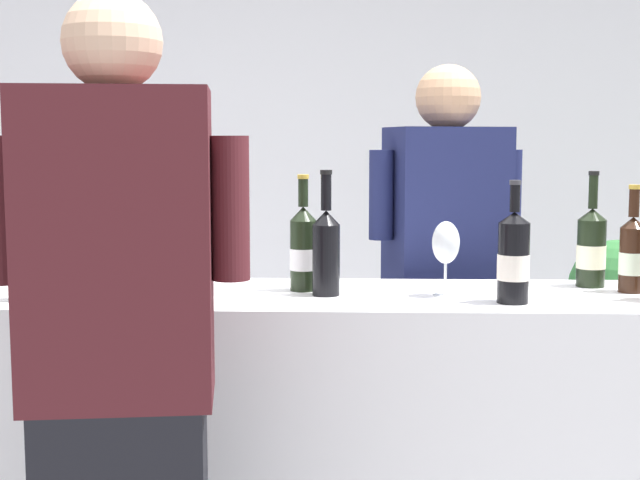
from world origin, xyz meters
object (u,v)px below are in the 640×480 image
(wine_bottle_0, at_px, (303,248))
(wine_bottle_1, at_px, (29,257))
(wine_bottle_5, at_px, (513,258))
(ice_bucket, at_px, (175,254))
(wine_glass, at_px, (446,245))
(wine_bottle_2, at_px, (591,248))
(person_guest, at_px, (122,414))
(wine_bottle_8, at_px, (632,254))
(wine_bottle_3, at_px, (326,249))
(potted_shrub, at_px, (632,324))
(person_server, at_px, (445,315))

(wine_bottle_0, bearing_deg, wine_bottle_1, -165.87)
(wine_bottle_5, height_order, ice_bucket, wine_bottle_5)
(ice_bucket, bearing_deg, wine_bottle_0, 16.21)
(wine_bottle_0, distance_m, wine_glass, 0.40)
(wine_bottle_2, bearing_deg, person_guest, -146.66)
(ice_bucket, bearing_deg, wine_bottle_8, 4.67)
(wine_bottle_1, distance_m, wine_bottle_3, 0.79)
(wine_bottle_0, bearing_deg, ice_bucket, -163.79)
(wine_bottle_8, xyz_separation_m, wine_glass, (-0.53, -0.08, 0.03))
(wine_bottle_2, bearing_deg, ice_bucket, -170.46)
(wine_bottle_5, distance_m, ice_bucket, 0.91)
(wine_bottle_0, bearing_deg, wine_bottle_2, 6.68)
(wine_bottle_0, distance_m, wine_bottle_1, 0.74)
(wine_glass, bearing_deg, wine_bottle_8, 8.86)
(wine_bottle_1, distance_m, wine_glass, 1.12)
(wine_bottle_8, bearing_deg, wine_bottle_2, 132.74)
(wine_bottle_1, bearing_deg, wine_glass, 5.22)
(person_guest, xyz_separation_m, potted_shrub, (1.64, 1.81, -0.18))
(wine_bottle_0, xyz_separation_m, wine_bottle_8, (0.92, 0.00, -0.01))
(wine_bottle_1, relative_size, wine_bottle_2, 0.97)
(wine_bottle_0, height_order, wine_bottle_3, wine_bottle_3)
(wine_glass, distance_m, person_guest, 1.00)
(wine_bottle_2, height_order, wine_bottle_8, wine_bottle_2)
(wine_bottle_1, relative_size, person_guest, 0.19)
(wine_bottle_3, bearing_deg, wine_bottle_5, -11.14)
(wine_bottle_1, relative_size, potted_shrub, 0.32)
(wine_bottle_1, xyz_separation_m, person_server, (1.18, 0.67, -0.29))
(wine_bottle_5, distance_m, person_server, 0.73)
(wine_bottle_3, relative_size, wine_bottle_5, 1.07)
(wine_bottle_2, distance_m, wine_bottle_8, 0.13)
(wine_bottle_5, height_order, wine_bottle_8, wine_bottle_5)
(wine_bottle_1, distance_m, wine_bottle_5, 1.28)
(wine_bottle_5, xyz_separation_m, person_server, (-0.10, 0.66, -0.29))
(wine_bottle_8, relative_size, potted_shrub, 0.30)
(wine_bottle_0, xyz_separation_m, wine_bottle_1, (-0.72, -0.18, -0.00))
(ice_bucket, relative_size, person_guest, 0.13)
(wine_bottle_2, height_order, wine_bottle_5, wine_bottle_2)
(person_guest, bearing_deg, wine_bottle_5, 29.20)
(wine_bottle_2, height_order, ice_bucket, wine_bottle_2)
(wine_bottle_1, distance_m, person_guest, 0.68)
(potted_shrub, bearing_deg, wine_bottle_2, -114.15)
(wine_bottle_3, xyz_separation_m, person_guest, (-0.41, -0.60, -0.28))
(ice_bucket, bearing_deg, wine_bottle_2, 9.54)
(wine_glass, relative_size, person_server, 0.12)
(wine_bottle_5, relative_size, wine_glass, 1.56)
(wine_bottle_2, relative_size, person_server, 0.20)
(wine_bottle_2, distance_m, potted_shrub, 1.21)
(wine_bottle_0, relative_size, wine_bottle_3, 0.96)
(wine_glass, xyz_separation_m, ice_bucket, (-0.74, -0.02, -0.02))
(wine_bottle_5, bearing_deg, wine_glass, 150.61)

